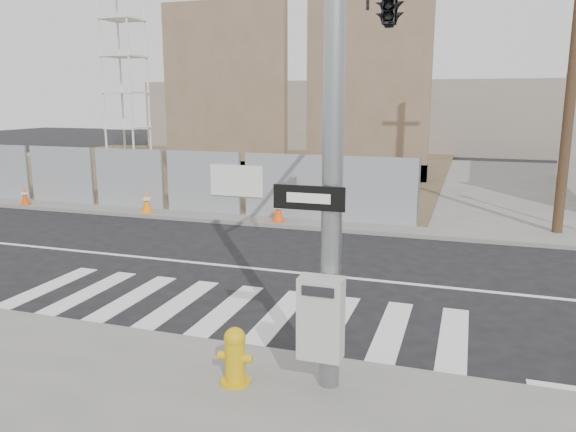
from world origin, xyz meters
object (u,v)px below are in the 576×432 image
(crane_tower, at_px, (121,2))
(traffic_cone_c, at_px, (147,202))
(fire_hydrant, at_px, (235,356))
(traffic_cone_b, at_px, (25,196))
(traffic_cone_d, at_px, (278,210))
(signal_pole, at_px, (375,36))

(crane_tower, bearing_deg, traffic_cone_c, -54.43)
(fire_hydrant, height_order, traffic_cone_b, fire_hydrant)
(fire_hydrant, relative_size, traffic_cone_c, 1.09)
(traffic_cone_b, xyz_separation_m, traffic_cone_c, (4.86, 0.10, 0.04))
(traffic_cone_b, relative_size, traffic_cone_d, 0.90)
(crane_tower, bearing_deg, traffic_cone_b, -71.78)
(crane_tower, distance_m, traffic_cone_d, 20.43)
(crane_tower, relative_size, fire_hydrant, 23.40)
(fire_hydrant, bearing_deg, traffic_cone_c, 117.98)
(traffic_cone_d, bearing_deg, signal_pole, -58.88)
(signal_pole, relative_size, traffic_cone_c, 9.86)
(fire_hydrant, relative_size, traffic_cone_b, 1.24)
(crane_tower, distance_m, traffic_cone_c, 17.79)
(signal_pole, relative_size, traffic_cone_b, 11.18)
(traffic_cone_b, bearing_deg, traffic_cone_c, 1.15)
(signal_pole, bearing_deg, crane_tower, 132.57)
(fire_hydrant, xyz_separation_m, traffic_cone_c, (-7.25, 9.47, -0.04))
(signal_pole, distance_m, traffic_cone_d, 8.67)
(fire_hydrant, relative_size, traffic_cone_d, 1.11)
(signal_pole, relative_size, fire_hydrant, 9.02)
(signal_pole, xyz_separation_m, traffic_cone_c, (-8.42, 6.36, -4.31))
(signal_pole, distance_m, traffic_cone_c, 11.41)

